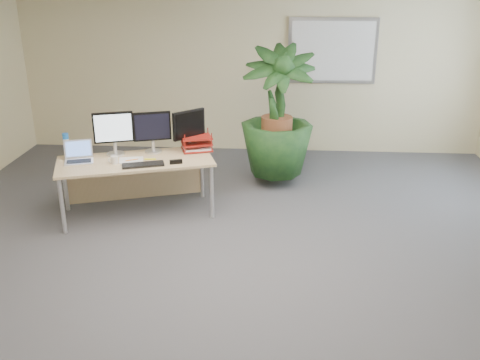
# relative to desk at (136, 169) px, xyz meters

# --- Properties ---
(floor) EXTENTS (8.00, 8.00, 0.00)m
(floor) POSITION_rel_desk_xyz_m (1.19, -1.56, -0.52)
(floor) COLOR #424247
(floor) RESTS_ON ground
(back_wall) EXTENTS (7.00, 0.04, 2.70)m
(back_wall) POSITION_rel_desk_xyz_m (1.19, 2.44, 0.83)
(back_wall) COLOR beige
(back_wall) RESTS_ON floor
(whiteboard) EXTENTS (1.30, 0.04, 0.95)m
(whiteboard) POSITION_rel_desk_xyz_m (2.39, 2.40, 1.03)
(whiteboard) COLOR #AAA9AE
(whiteboard) RESTS_ON back_wall
(desk) EXTENTS (1.86, 1.22, 0.66)m
(desk) POSITION_rel_desk_xyz_m (0.00, 0.00, 0.00)
(desk) COLOR tan
(desk) RESTS_ON floor
(floor_plant) EXTENTS (0.85, 0.85, 1.50)m
(floor_plant) POSITION_rel_desk_xyz_m (1.61, 0.99, 0.23)
(floor_plant) COLOR #133517
(floor_plant) RESTS_ON floor
(monitor_left) EXTENTS (0.44, 0.20, 0.50)m
(monitor_left) POSITION_rel_desk_xyz_m (-0.24, 0.08, 0.42)
(monitor_left) COLOR silver
(monitor_left) RESTS_ON desk
(monitor_right) EXTENTS (0.42, 0.20, 0.48)m
(monitor_right) POSITION_rel_desk_xyz_m (0.17, 0.20, 0.41)
(monitor_right) COLOR silver
(monitor_right) RESTS_ON desk
(monitor_dark) EXTENTS (0.34, 0.33, 0.48)m
(monitor_dark) POSITION_rel_desk_xyz_m (0.58, 0.32, 0.41)
(monitor_dark) COLOR silver
(monitor_dark) RESTS_ON desk
(laptop) EXTENTS (0.38, 0.35, 0.22)m
(laptop) POSITION_rel_desk_xyz_m (-0.59, -0.15, 0.19)
(laptop) COLOR silver
(laptop) RESTS_ON desk
(keyboard) EXTENTS (0.48, 0.28, 0.03)m
(keyboard) POSITION_rel_desk_xyz_m (0.16, -0.27, 0.15)
(keyboard) COLOR black
(keyboard) RESTS_ON desk
(coffee_mug) EXTENTS (0.11, 0.07, 0.08)m
(coffee_mug) POSITION_rel_desk_xyz_m (-0.17, -0.22, 0.18)
(coffee_mug) COLOR silver
(coffee_mug) RESTS_ON desk
(spiral_notebook) EXTENTS (0.30, 0.25, 0.01)m
(spiral_notebook) POSITION_rel_desk_xyz_m (-0.01, -0.11, 0.14)
(spiral_notebook) COLOR silver
(spiral_notebook) RESTS_ON desk
(orange_pen) EXTENTS (0.13, 0.09, 0.01)m
(orange_pen) POSITION_rel_desk_xyz_m (0.00, -0.13, 0.15)
(orange_pen) COLOR orange
(orange_pen) RESTS_ON spiral_notebook
(yellow_highlighter) EXTENTS (0.13, 0.03, 0.02)m
(yellow_highlighter) POSITION_rel_desk_xyz_m (0.19, -0.07, 0.14)
(yellow_highlighter) COLOR #FFFC1A
(yellow_highlighter) RESTS_ON desk
(water_bottle) EXTENTS (0.07, 0.07, 0.29)m
(water_bottle) POSITION_rel_desk_xyz_m (-0.75, -0.06, 0.27)
(water_bottle) COLOR silver
(water_bottle) RESTS_ON desk
(letter_tray) EXTENTS (0.41, 0.36, 0.16)m
(letter_tray) POSITION_rel_desk_xyz_m (0.67, 0.30, 0.21)
(letter_tray) COLOR maroon
(letter_tray) RESTS_ON desk
(stapler) EXTENTS (0.14, 0.08, 0.05)m
(stapler) POSITION_rel_desk_xyz_m (0.51, -0.18, 0.16)
(stapler) COLOR black
(stapler) RESTS_ON desk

